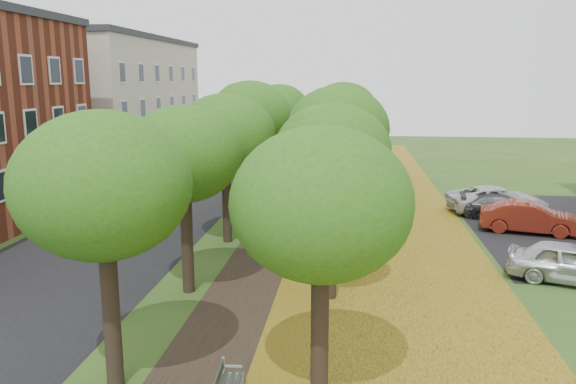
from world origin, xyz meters
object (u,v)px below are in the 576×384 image
(car_red, at_px, (530,218))
(car_grey, at_px, (502,206))
(car_silver, at_px, (572,263))
(car_white, at_px, (497,200))

(car_red, height_order, car_grey, car_red)
(car_red, distance_m, car_grey, 2.84)
(car_silver, xyz_separation_m, car_red, (0.53, 6.70, -0.00))
(car_silver, height_order, car_grey, car_silver)
(car_grey, bearing_deg, car_silver, -171.90)
(car_red, bearing_deg, car_white, 20.77)
(car_silver, distance_m, car_red, 6.72)
(car_red, relative_size, car_white, 0.85)
(car_red, bearing_deg, car_silver, -171.55)
(car_silver, distance_m, car_white, 10.60)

